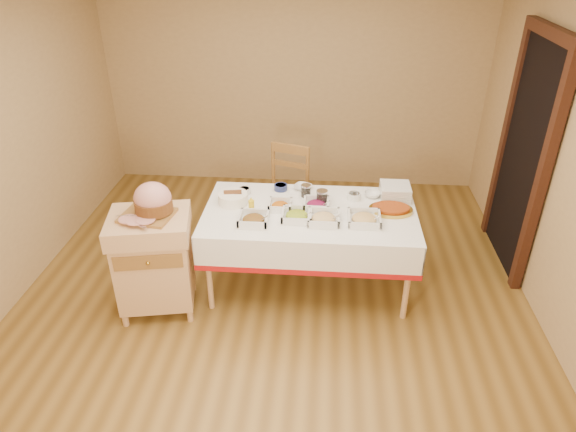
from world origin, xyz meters
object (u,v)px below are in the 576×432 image
Objects in this scene: butcher_cart at (154,258)px; preserve_jar_left at (306,191)px; mustard_bottle at (251,206)px; brass_platter at (391,209)px; dining_chair at (285,193)px; plate_stack at (395,192)px; ham_on_board at (152,202)px; preserve_jar_right at (322,198)px; dining_table at (310,227)px; bread_basket at (233,198)px.

butcher_cart is 1.44m from preserve_jar_left.
mustard_bottle reaches higher than preserve_jar_left.
preserve_jar_left reaches higher than brass_platter.
dining_chair is 3.80× the size of plate_stack.
dining_chair is 1.62m from ham_on_board.
preserve_jar_right is 0.49× the size of plate_stack.
dining_table is 1.35m from ham_on_board.
dining_chair reaches higher than dining_table.
preserve_jar_right reaches higher than plate_stack.
butcher_cart reaches higher than bread_basket.
mustard_bottle is at bearing -42.38° from bread_basket.
ham_on_board is 1.61× the size of plate_stack.
ham_on_board is at bearing -157.03° from preserve_jar_right.
brass_platter is (1.37, -0.05, -0.03)m from bread_basket.
plate_stack is (2.01, 0.75, 0.31)m from butcher_cart.
dining_chair reaches higher than plate_stack.
plate_stack is 0.27m from brass_platter.
preserve_jar_left is (1.17, 0.68, -0.20)m from ham_on_board.
bread_basket is (-0.78, -0.05, -0.01)m from preserve_jar_right.
preserve_jar_left is (0.24, -0.54, 0.30)m from dining_chair.
plate_stack is at bearing 20.47° from butcher_cart.
bread_basket is (-0.68, 0.09, 0.21)m from dining_table.
preserve_jar_left is at bearing 30.22° from ham_on_board.
brass_platter is at bearing -9.64° from preserve_jar_right.
ham_on_board is 3.27× the size of preserve_jar_right.
dining_table is 0.84m from plate_stack.
butcher_cart is 7.05× the size of preserve_jar_right.
plate_stack reaches higher than preserve_jar_left.
mustard_bottle reaches higher than butcher_cart.
ham_on_board is 1.44m from preserve_jar_right.
bread_basket is 1.44m from plate_stack.
ham_on_board is at bearing -149.78° from preserve_jar_left.
butcher_cart is 1.51m from preserve_jar_right.
bread_basket is (-0.19, 0.17, -0.02)m from mustard_bottle.
mustard_bottle is at bearing -162.78° from plate_stack.
ham_on_board reaches higher than butcher_cart.
butcher_cart is at bearing -154.58° from mustard_bottle.
ham_on_board is 1.11× the size of brass_platter.
preserve_jar_left is at bearing 30.52° from butcher_cart.
preserve_jar_left is (-0.05, 0.27, 0.21)m from dining_table.
dining_table is at bearing -79.60° from preserve_jar_left.
mustard_bottle is at bearing 24.58° from ham_on_board.
preserve_jar_left is at bearing 15.73° from bread_basket.
mustard_bottle is at bearing 25.42° from butcher_cart.
preserve_jar_left is at bearing 163.11° from brass_platter.
ham_on_board is at bearing -166.50° from brass_platter.
dining_chair is at bearing 76.92° from mustard_bottle.
bread_basket is at bearing -164.27° from preserve_jar_left.
preserve_jar_left is 0.45× the size of plate_stack.
butcher_cart is 5.79× the size of mustard_bottle.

